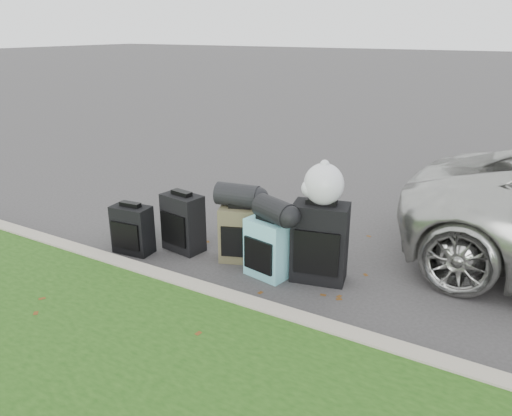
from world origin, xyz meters
The scene contains 12 objects.
ground centered at (0.00, 0.00, 0.00)m, with size 120.00×120.00×0.00m, color #383535.
curb centered at (0.00, -1.00, 0.07)m, with size 120.00×0.18×0.15m, color #9E937F.
suitcase_small_black centered at (-1.33, -0.52, 0.28)m, with size 0.45×0.25×0.56m, color black.
suitcase_large_black_left centered at (-0.87, -0.17, 0.34)m, with size 0.47×0.28×0.68m, color black.
suitcase_olive centered at (-0.15, -0.06, 0.31)m, with size 0.45×0.28×0.62m, color #433E28.
suitcase_teal centered at (0.30, -0.25, 0.31)m, with size 0.44×0.26×0.63m, color #5AA0AD.
suitcase_large_black_right centered at (0.80, -0.04, 0.41)m, with size 0.55×0.33×0.83m, color black.
tote_green centered at (-1.70, -0.11, 0.16)m, with size 0.28×0.23×0.32m, color #186D36.
tote_navy centered at (-0.51, 0.58, 0.14)m, with size 0.26×0.21×0.28m, color navy.
duffel_left centered at (-0.20, -0.03, 0.75)m, with size 0.26×0.26×0.48m, color black.
duffel_right centered at (0.38, -0.25, 0.75)m, with size 0.25×0.25×0.44m, color black.
trash_bag centered at (0.80, -0.01, 1.03)m, with size 0.40×0.40×0.40m, color silver.
Camera 1 is at (2.62, -4.38, 2.48)m, focal length 35.00 mm.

